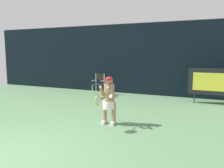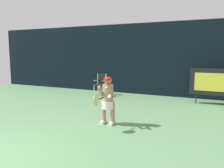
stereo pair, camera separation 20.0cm
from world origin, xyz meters
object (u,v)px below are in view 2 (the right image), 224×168
at_px(umpire_chair, 101,83).
at_px(water_bottle, 107,94).
at_px(tennis_racket, 97,100).
at_px(scoreboard, 218,82).
at_px(tennis_player, 108,99).

xyz_separation_m(umpire_chair, water_bottle, (0.46, -0.21, -0.50)).
height_order(water_bottle, tennis_racket, tennis_racket).
relative_size(water_bottle, tennis_racket, 0.44).
xyz_separation_m(scoreboard, umpire_chair, (-5.46, 0.04, -0.33)).
distance_m(scoreboard, tennis_racket, 5.71).
relative_size(scoreboard, water_bottle, 8.30).
bearing_deg(water_bottle, tennis_racket, -66.67).
relative_size(umpire_chair, tennis_racket, 1.79).
distance_m(water_bottle, tennis_player, 4.58).
relative_size(scoreboard, umpire_chair, 2.04).
height_order(scoreboard, tennis_player, scoreboard).
bearing_deg(umpire_chair, scoreboard, -0.47).
bearing_deg(scoreboard, umpire_chair, 179.53).
distance_m(scoreboard, tennis_player, 5.14).
xyz_separation_m(scoreboard, water_bottle, (-5.00, -0.16, -0.82)).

